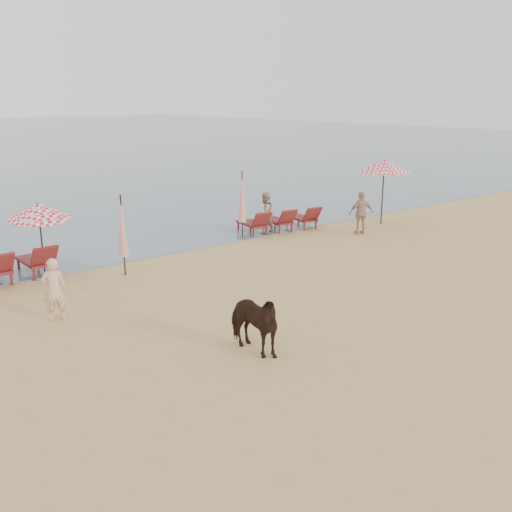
{
  "coord_description": "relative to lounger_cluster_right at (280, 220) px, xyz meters",
  "views": [
    {
      "loc": [
        -8.68,
        -5.92,
        4.99
      ],
      "look_at": [
        0.0,
        5.0,
        1.1
      ],
      "focal_mm": 40.0,
      "sensor_mm": 36.0,
      "label": 1
    }
  ],
  "objects": [
    {
      "name": "umbrella_open_right",
      "position": [
        4.05,
        -1.6,
        1.91
      ],
      "size": [
        2.14,
        2.14,
        2.61
      ],
      "rotation": [
        0.0,
        0.0,
        -0.04
      ],
      "color": "black",
      "rests_on": "ground"
    },
    {
      "name": "umbrella_closed_right",
      "position": [
        -1.83,
        0.0,
        1.07
      ],
      "size": [
        0.3,
        0.3,
        2.46
      ],
      "rotation": [
        0.0,
        0.0,
        -0.07
      ],
      "color": "black",
      "rests_on": "ground"
    },
    {
      "name": "cow",
      "position": [
        -7.6,
        -7.92,
        0.22
      ],
      "size": [
        0.83,
        1.61,
        1.32
      ],
      "primitive_type": "imported",
      "rotation": [
        0.0,
        0.0,
        0.07
      ],
      "color": "black",
      "rests_on": "ground"
    },
    {
      "name": "beachgoer_right_a",
      "position": [
        -0.74,
        0.03,
        0.35
      ],
      "size": [
        0.87,
        0.74,
        1.57
      ],
      "primitive_type": "imported",
      "rotation": [
        0.0,
        0.0,
        3.34
      ],
      "color": "tan",
      "rests_on": "ground"
    },
    {
      "name": "lounger_cluster_right",
      "position": [
        0.0,
        0.0,
        0.0
      ],
      "size": [
        3.15,
        2.19,
        0.64
      ],
      "rotation": [
        0.0,
        0.0,
        -0.18
      ],
      "color": "maroon",
      "rests_on": "ground"
    },
    {
      "name": "umbrella_open_left_b",
      "position": [
        -9.11,
        -0.13,
        1.47
      ],
      "size": [
        1.74,
        1.77,
        2.21
      ],
      "rotation": [
        0.0,
        0.0,
        -0.43
      ],
      "color": "black",
      "rests_on": "ground"
    },
    {
      "name": "umbrella_closed_left",
      "position": [
        -7.26,
        -1.52,
        1.02
      ],
      "size": [
        0.29,
        0.29,
        2.37
      ],
      "rotation": [
        0.0,
        0.0,
        0.04
      ],
      "color": "black",
      "rests_on": "ground"
    },
    {
      "name": "beachgoer_right_b",
      "position": [
        2.06,
        -2.26,
        0.37
      ],
      "size": [
        1.02,
        0.76,
        1.61
      ],
      "primitive_type": "imported",
      "rotation": [
        0.0,
        0.0,
        2.7
      ],
      "color": "tan",
      "rests_on": "ground"
    },
    {
      "name": "beachgoer_left",
      "position": [
        -10.05,
        -3.69,
        0.3
      ],
      "size": [
        0.62,
        0.49,
        1.49
      ],
      "primitive_type": "imported",
      "rotation": [
        0.0,
        0.0,
        2.87
      ],
      "color": "#DDA98A",
      "rests_on": "ground"
    },
    {
      "name": "ground",
      "position": [
        -5.45,
        -10.35,
        -0.44
      ],
      "size": [
        120.0,
        120.0,
        0.0
      ],
      "primitive_type": "plane",
      "color": "tan",
      "rests_on": "ground"
    }
  ]
}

